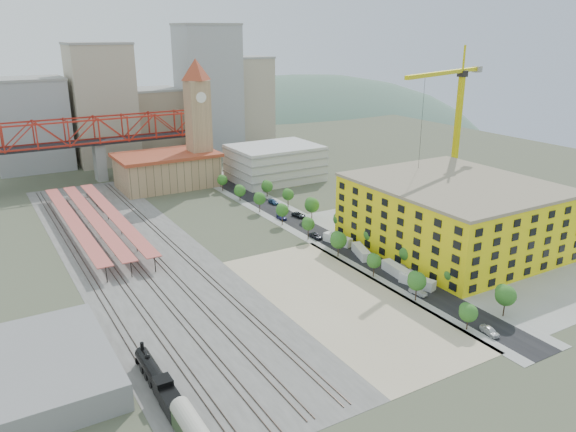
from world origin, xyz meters
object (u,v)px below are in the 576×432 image
construction_building (453,215)px  site_trailer_d (338,240)px  clock_tower (198,110)px  site_trailer_b (396,270)px  car_0 (490,331)px  tower_crane (455,112)px  site_trailer_a (417,282)px  locomotive (157,380)px  site_trailer_c (361,252)px

construction_building → site_trailer_d: size_ratio=5.60×
clock_tower → site_trailer_b: (8.00, -107.14, -27.40)m
construction_building → site_trailer_d: (-26.00, 17.90, -8.17)m
construction_building → car_0: (-29.00, -38.64, -8.63)m
clock_tower → site_trailer_b: size_ratio=5.50×
construction_building → site_trailer_b: size_ratio=5.36×
tower_crane → car_0: (-52.41, -63.33, -32.25)m
construction_building → site_trailer_a: (-26.00, -14.56, -8.20)m
site_trailer_a → car_0: bearing=-114.2°
construction_building → tower_crane: 41.42m
site_trailer_a → site_trailer_b: (0.00, 7.42, 0.09)m
construction_building → site_trailer_a: size_ratio=5.74×
clock_tower → locomotive: size_ratio=2.45×
site_trailer_a → clock_tower: bearing=76.9°
locomotive → construction_building: bearing=13.8°
construction_building → car_0: construction_building is taller
site_trailer_a → locomotive: bearing=169.8°
tower_crane → car_0: size_ratio=11.73×
locomotive → site_trailer_b: (66.00, 15.39, -0.69)m
locomotive → tower_crane: tower_crane is taller
site_trailer_b → car_0: 31.65m
locomotive → clock_tower: bearing=64.7°
clock_tower → construction_building: clock_tower is taller
construction_building → site_trailer_a: construction_building is taller
construction_building → site_trailer_c: (-26.00, 7.07, -8.16)m
construction_building → locomotive: (-92.00, -22.53, -7.43)m
clock_tower → car_0: bearing=-87.9°
site_trailer_c → site_trailer_d: bearing=108.1°
clock_tower → site_trailer_a: bearing=-86.0°
clock_tower → car_0: (5.00, -138.64, -27.92)m
site_trailer_c → tower_crane: bearing=37.7°
clock_tower → site_trailer_d: size_ratio=5.75×
tower_crane → site_trailer_c: bearing=-160.4°
locomotive → site_trailer_c: size_ratio=2.33×
site_trailer_d → construction_building: bearing=-49.7°
clock_tower → site_trailer_d: bearing=-84.4°
site_trailer_b → site_trailer_a: bearing=-84.5°
tower_crane → site_trailer_b: (-49.41, -31.83, -31.74)m
site_trailer_a → site_trailer_b: size_ratio=0.93×
site_trailer_b → construction_building: bearing=20.8°
clock_tower → tower_crane: 94.79m
clock_tower → site_trailer_d: clock_tower is taller
car_0 → construction_building: bearing=61.8°
locomotive → site_trailer_d: locomotive is taller
site_trailer_b → car_0: site_trailer_b is taller
construction_building → car_0: size_ratio=11.09×
tower_crane → site_trailer_c: (-49.41, -17.62, -31.78)m
locomotive → tower_crane: bearing=22.3°
clock_tower → site_trailer_c: bearing=-85.1°
locomotive → site_trailer_b: size_ratio=2.25×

